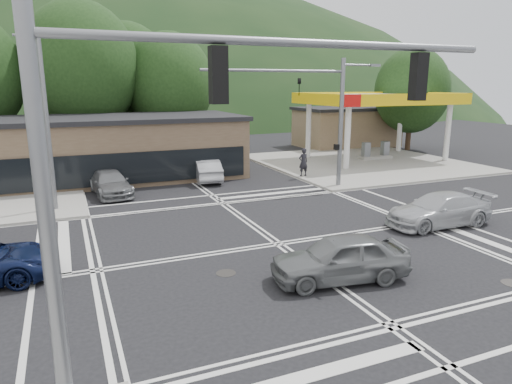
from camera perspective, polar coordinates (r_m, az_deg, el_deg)
name	(u,v)px	position (r m, az deg, el deg)	size (l,w,h in m)	color
ground	(278,244)	(19.03, 2.82, -6.49)	(120.00, 120.00, 0.00)	black
sidewalk_ne	(363,163)	(39.10, 13.20, 3.59)	(16.00, 16.00, 0.15)	gray
gas_station_canopy	(378,101)	(40.59, 15.06, 10.89)	(12.32, 8.34, 5.75)	silver
convenience_store	(346,128)	(49.85, 11.24, 7.84)	(10.00, 6.00, 3.80)	#846B4F
commercial_row	(62,152)	(33.41, -23.08, 4.61)	(24.00, 8.00, 4.00)	brown
hill_north	(100,115)	(106.59, -18.91, 9.15)	(252.00, 126.00, 140.00)	black
tree_n_b	(81,67)	(40.17, -20.99, 14.39)	(9.00, 9.00, 12.98)	#382619
tree_n_c	(169,84)	(41.07, -10.79, 13.16)	(7.60, 7.60, 10.87)	#382619
tree_n_e	(127,76)	(44.50, -15.86, 13.73)	(8.40, 8.40, 11.98)	#382619
tree_ne	(412,91)	(48.13, 18.90, 11.90)	(7.20, 7.20, 9.99)	#382619
streetlight_nw	(48,113)	(25.16, -24.60, 8.95)	(2.50, 0.25, 9.00)	slate
signal_mast_ne	(324,107)	(28.48, 8.50, 10.41)	(11.65, 0.30, 8.00)	slate
signal_mast_sw	(155,162)	(8.15, -12.51, 3.63)	(9.14, 0.28, 8.00)	slate
car_grey_center	(340,258)	(15.64, 10.43, -8.11)	(1.87, 4.64, 1.58)	slate
car_silver_east	(439,210)	(22.89, 21.88, -2.07)	(2.10, 5.18, 1.50)	#B4B6BB
car_queue_a	(206,170)	(31.41, -6.22, 2.81)	(1.60, 4.59, 1.51)	#A0A2A7
car_queue_b	(185,158)	(36.92, -8.83, 4.21)	(1.66, 4.13, 1.41)	beige
car_northbound	(110,183)	(28.53, -17.77, 1.06)	(1.97, 4.85, 1.41)	slate
pedestrian	(303,162)	(32.13, 5.94, 3.73)	(0.72, 0.47, 1.97)	black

